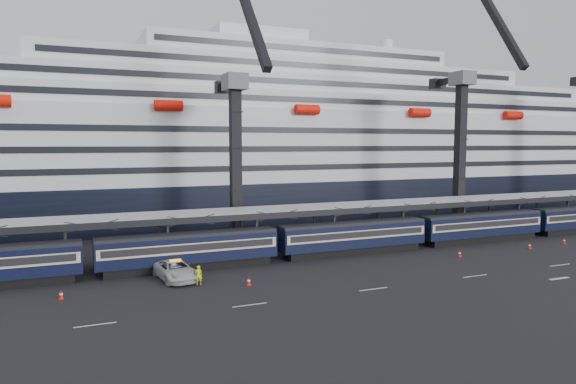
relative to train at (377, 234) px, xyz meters
name	(u,v)px	position (x,y,z in m)	size (l,w,h in m)	color
ground	(463,266)	(4.65, -10.00, -2.20)	(260.00, 260.00, 0.00)	black
lane_markings	(558,269)	(12.80, -15.23, -2.19)	(111.00, 4.27, 0.02)	beige
train	(377,234)	(0.00, 0.00, 0.00)	(133.05, 3.00, 4.05)	black
canopy	(391,204)	(4.65, 4.00, 3.05)	(130.00, 6.25, 5.53)	gray
cruise_ship	(289,149)	(3.57, 35.99, 10.14)	(214.09, 28.84, 34.00)	black
crane_dark_near	(237,155)	(-15.35, 8.59, 9.73)	(4.50, 17.75, 35.08)	#53565B
crane_dark_mid	(462,143)	(19.65, 7.59, 11.16)	(4.50, 18.24, 39.64)	#53565B
pickup_truck	(176,270)	(-25.48, -3.58, -1.27)	(3.08, 6.69, 1.86)	silver
worker	(199,275)	(-23.82, -6.27, -1.27)	(0.68, 0.45, 1.86)	#E7FB0D
traffic_cone_b	(61,294)	(-35.75, -6.12, -1.79)	(0.42, 0.42, 0.83)	#FF1608
traffic_cone_c	(249,281)	(-19.51, -8.29, -1.78)	(0.43, 0.43, 0.85)	#FF1608
traffic_cone_d	(460,253)	(7.38, -6.37, -1.79)	(0.42, 0.42, 0.84)	#FF1608
traffic_cone_e	(564,241)	(25.84, -5.48, -1.81)	(0.40, 0.40, 0.80)	#FF1608
traffic_cone_f	(529,245)	(18.92, -6.07, -1.80)	(0.41, 0.41, 0.81)	#FF1608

